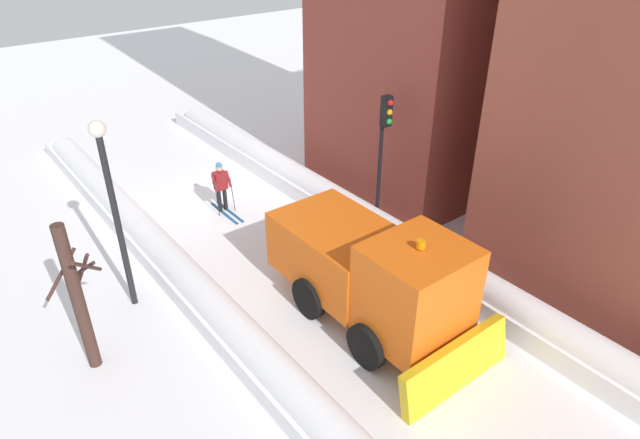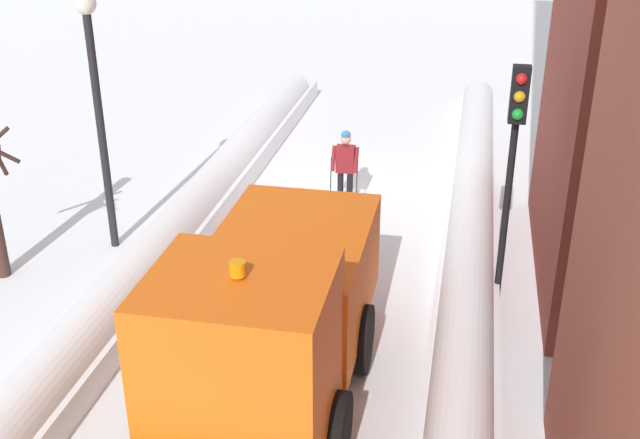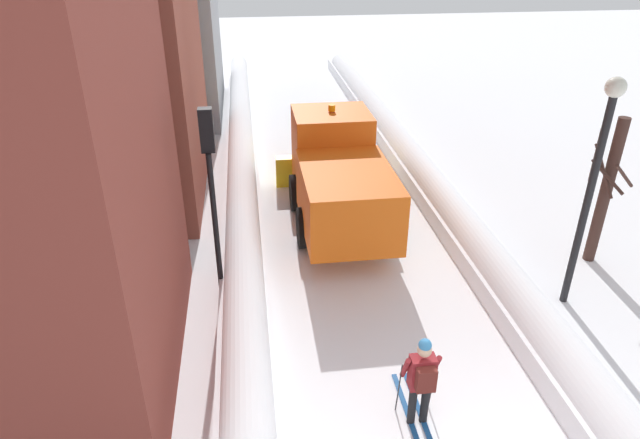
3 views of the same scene
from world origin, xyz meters
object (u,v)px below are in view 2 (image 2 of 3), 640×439
at_px(plow_truck, 271,319).
at_px(street_lamp, 96,93).
at_px(traffic_light_pole, 513,148).
at_px(skier, 346,164).

height_order(plow_truck, street_lamp, street_lamp).
xyz_separation_m(plow_truck, traffic_light_pole, (-3.23, -3.18, 1.65)).
bearing_deg(plow_truck, traffic_light_pole, -135.43).
bearing_deg(street_lamp, skier, -145.37).
distance_m(plow_truck, traffic_light_pole, 4.83).
relative_size(skier, street_lamp, 0.35).
xyz_separation_m(skier, street_lamp, (4.35, 3.00, 2.25)).
bearing_deg(street_lamp, plow_truck, 135.97).
distance_m(skier, street_lamp, 5.74).
xyz_separation_m(plow_truck, skier, (0.18, -7.38, -0.48)).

